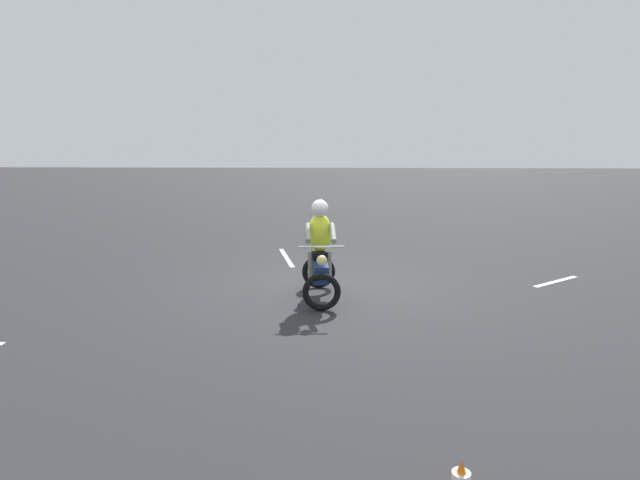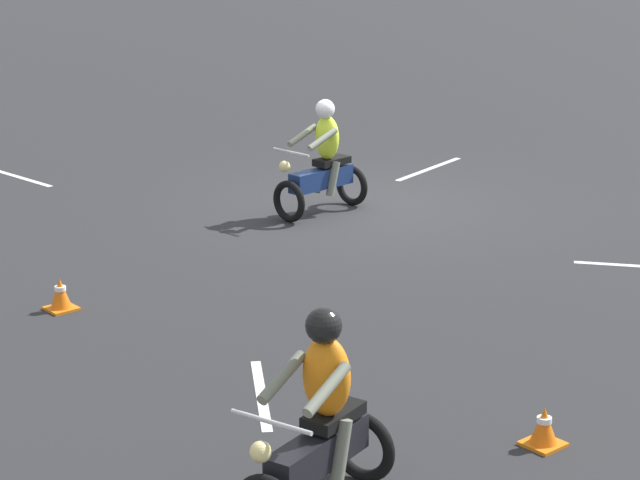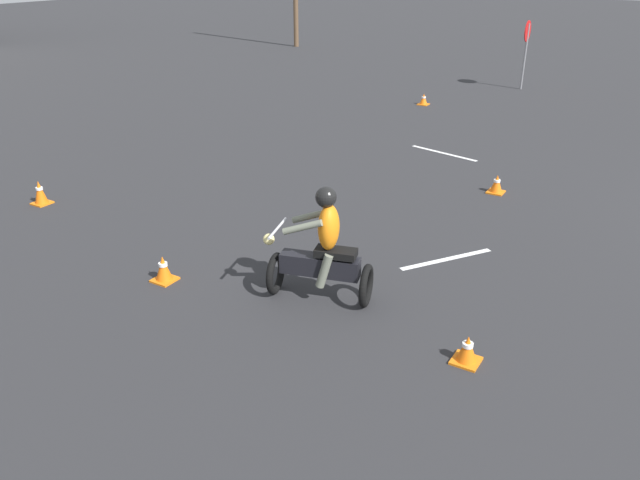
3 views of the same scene
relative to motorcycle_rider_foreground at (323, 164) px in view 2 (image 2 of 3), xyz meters
The scene contains 9 objects.
ground_plane 1.00m from the motorcycle_rider_foreground, 100.33° to the right, with size 120.00×120.00×0.00m, color #28282B.
motorcycle_rider_foreground is the anchor object (origin of this frame).
motorcycle_rider_background 8.80m from the motorcycle_rider_foreground, 139.04° to the left, with size 0.98×1.56×1.66m.
traffic_cone_mid_center 5.15m from the motorcycle_rider_foreground, 103.81° to the left, with size 0.32×0.32×0.37m.
traffic_cone_mid_left 7.89m from the motorcycle_rider_foreground, 153.16° to the left, with size 0.32×0.32×0.36m.
lane_stripe_e 5.37m from the motorcycle_rider_foreground, 25.64° to the left, with size 0.10×1.64×0.01m, color silver.
lane_stripe_nw 6.62m from the motorcycle_rider_foreground, 134.06° to the left, with size 0.10×1.67×0.01m, color silver.
lane_stripe_sw 4.66m from the motorcycle_rider_foreground, 164.02° to the right, with size 0.10×1.35×0.01m, color silver.
lane_stripe_s 3.36m from the motorcycle_rider_foreground, 73.43° to the right, with size 0.10×2.01×0.01m, color silver.
Camera 2 is at (-13.09, 12.09, 4.77)m, focal length 70.00 mm.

